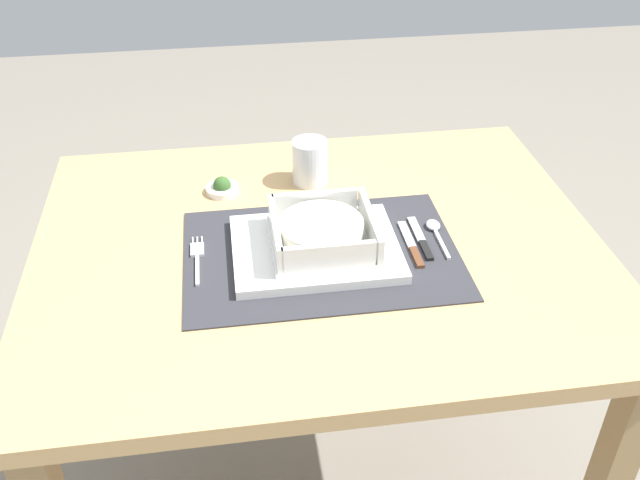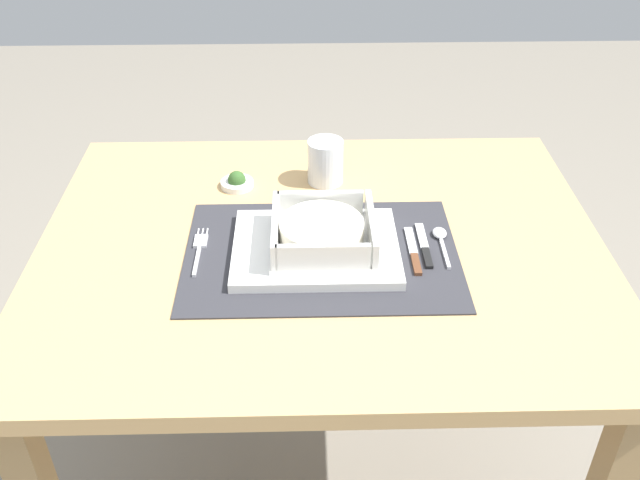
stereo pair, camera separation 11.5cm
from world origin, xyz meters
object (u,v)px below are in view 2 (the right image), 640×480
at_px(bread_knife, 414,253).
at_px(drinking_glass, 325,164).
at_px(spoon, 441,237).
at_px(butter_knife, 425,248).
at_px(condiment_saucer, 237,182).
at_px(porridge_bowl, 324,233).
at_px(dining_table, 321,288).
at_px(fork, 200,247).

xyz_separation_m(bread_knife, drinking_glass, (-0.14, 0.25, 0.03)).
bearing_deg(spoon, butter_knife, -133.95).
bearing_deg(butter_knife, condiment_saucer, 142.11).
relative_size(butter_knife, bread_knife, 0.96).
xyz_separation_m(porridge_bowl, butter_knife, (0.17, 0.00, -0.04)).
height_order(butter_knife, drinking_glass, drinking_glass).
height_order(dining_table, bread_knife, bread_knife).
height_order(fork, condiment_saucer, condiment_saucer).
xyz_separation_m(dining_table, fork, (-0.20, -0.02, 0.11)).
bearing_deg(condiment_saucer, bread_knife, -37.09).
xyz_separation_m(spoon, condiment_saucer, (-0.36, 0.19, 0.00)).
bearing_deg(spoon, condiment_saucer, 156.04).
bearing_deg(condiment_saucer, porridge_bowl, -54.39).
xyz_separation_m(butter_knife, bread_knife, (-0.02, -0.01, 0.00)).
height_order(drinking_glass, condiment_saucer, drinking_glass).
xyz_separation_m(porridge_bowl, condiment_saucer, (-0.16, 0.22, -0.03)).
xyz_separation_m(dining_table, butter_knife, (0.17, -0.03, 0.11)).
distance_m(fork, butter_knife, 0.38).
relative_size(porridge_bowl, bread_knife, 1.26).
relative_size(porridge_bowl, drinking_glass, 1.93).
relative_size(fork, condiment_saucer, 2.14).
distance_m(spoon, butter_knife, 0.04).
height_order(fork, butter_knife, butter_knife).
height_order(bread_knife, condiment_saucer, condiment_saucer).
height_order(porridge_bowl, spoon, porridge_bowl).
bearing_deg(drinking_glass, porridge_bowl, -92.48).
bearing_deg(bread_knife, dining_table, 167.55).
xyz_separation_m(dining_table, drinking_glass, (0.01, 0.20, 0.14)).
relative_size(spoon, condiment_saucer, 1.80).
bearing_deg(butter_knife, spoon, 37.84).
distance_m(dining_table, bread_knife, 0.19).
bearing_deg(bread_knife, fork, 179.60).
height_order(spoon, drinking_glass, drinking_glass).
xyz_separation_m(porridge_bowl, drinking_glass, (0.01, 0.24, -0.00)).
bearing_deg(condiment_saucer, dining_table, -50.45).
distance_m(bread_knife, drinking_glass, 0.29).
relative_size(dining_table, butter_knife, 7.58).
xyz_separation_m(fork, drinking_glass, (0.22, 0.22, 0.03)).
bearing_deg(porridge_bowl, bread_knife, -4.12).
bearing_deg(drinking_glass, bread_knife, -60.90).
bearing_deg(spoon, dining_table, -176.48).
distance_m(spoon, drinking_glass, 0.28).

